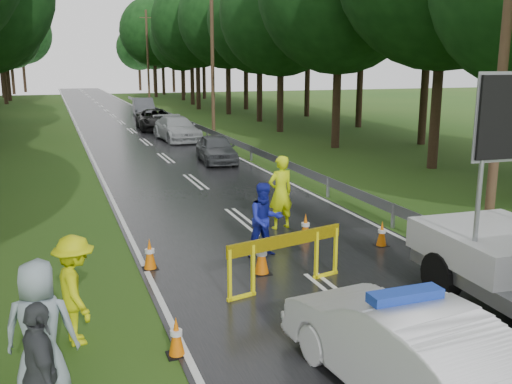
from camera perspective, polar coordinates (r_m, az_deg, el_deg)
name	(u,v)px	position (r m, az deg, el deg)	size (l,w,h in m)	color
ground	(343,301)	(11.40, 8.72, -10.70)	(160.00, 160.00, 0.00)	#254F16
road	(132,131)	(39.73, -12.33, 5.98)	(7.00, 140.00, 0.02)	black
guardrail	(186,122)	(39.99, -7.01, 7.00)	(0.12, 60.06, 0.70)	gray
utility_pole_near	(505,39)	(15.18, 23.67, 13.83)	(1.40, 0.24, 10.00)	#4F3524
utility_pole_mid	(212,54)	(38.55, -4.39, 13.57)	(1.40, 0.24, 10.00)	#4F3524
utility_pole_far	(148,58)	(63.98, -10.77, 13.06)	(1.40, 0.24, 10.00)	#4F3524
police_sedan	(402,348)	(8.32, 14.40, -14.91)	(1.95, 4.39, 1.54)	silver
barrier	(286,247)	(11.60, 3.01, -5.55)	(2.71, 0.71, 1.15)	#FFF00D
officer	(281,193)	(15.68, 2.47, -0.06)	(0.75, 0.49, 2.06)	#DEFC0D
civilian	(265,220)	(13.48, 0.91, -2.81)	(0.87, 0.67, 1.78)	#1922A2
bystander_left	(76,290)	(9.83, -17.60, -9.32)	(1.18, 0.68, 1.83)	#D5DE0C
bystander_mid	(41,374)	(7.57, -20.68, -16.62)	(1.05, 0.44, 1.80)	#3A3D41
bystander_right	(40,330)	(8.43, -20.77, -12.82)	(0.97, 0.63, 1.98)	#8799A3
queue_car_first	(216,149)	(26.45, -3.99, 4.34)	(1.52, 3.79, 1.29)	#3C3F43
queue_car_second	(177,129)	(34.25, -7.92, 6.29)	(1.99, 4.89, 1.42)	#9EA2A5
queue_car_third	(156,120)	(40.08, -10.02, 7.15)	(2.35, 5.11, 1.42)	black
queue_car_fourth	(143,107)	(50.58, -11.19, 8.32)	(1.66, 4.76, 1.57)	#42454A
cone_near_left	(176,337)	(9.30, -7.97, -14.16)	(0.31, 0.31, 0.66)	black
cone_center	(262,257)	(12.46, 0.56, -6.51)	(0.39, 0.39, 0.82)	black
cone_far	(305,227)	(14.83, 4.97, -3.56)	(0.34, 0.34, 0.73)	black
cone_left_mid	(150,254)	(12.97, -10.58, -6.16)	(0.34, 0.34, 0.72)	black
cone_right	(382,234)	(14.68, 12.47, -4.13)	(0.31, 0.31, 0.66)	black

